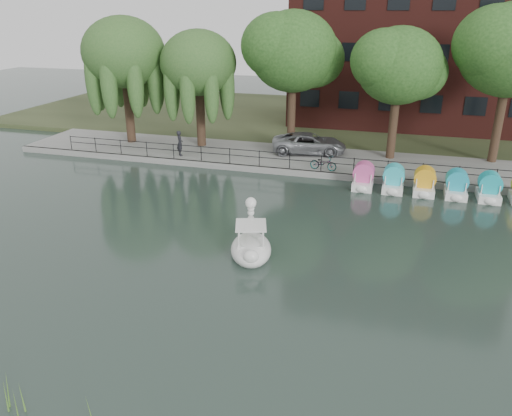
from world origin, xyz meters
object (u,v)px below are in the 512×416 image
at_px(bicycle, 323,162).
at_px(swan_boat, 251,244).
at_px(minivan, 309,142).
at_px(pedestrian, 180,141).

height_order(bicycle, swan_boat, swan_boat).
bearing_deg(minivan, swan_boat, 171.14).
bearing_deg(swan_boat, pedestrian, 108.91).
xyz_separation_m(bicycle, swan_boat, (-1.19, -11.60, -0.39)).
xyz_separation_m(minivan, bicycle, (1.59, -3.58, -0.31)).
relative_size(pedestrian, swan_boat, 0.64).
xyz_separation_m(minivan, swan_boat, (0.40, -15.18, -0.70)).
relative_size(minivan, pedestrian, 2.95).
height_order(pedestrian, swan_boat, pedestrian).
height_order(minivan, swan_boat, swan_boat).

